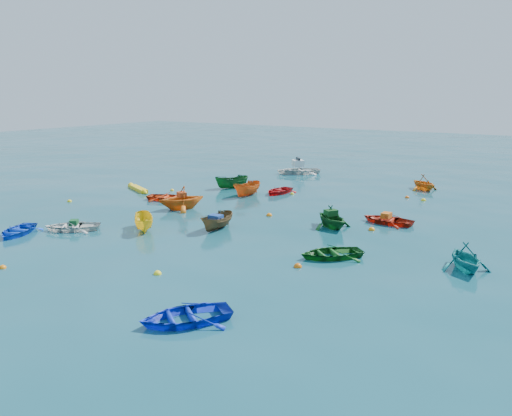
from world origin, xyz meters
The scene contains 33 objects.
ground centered at (0.00, 0.00, 0.00)m, with size 160.00×160.00×0.00m, color #0A444C.
dinghy_blue_sw centered at (-8.77, -6.37, 0.00)m, with size 2.13×2.97×0.62m, color blue.
dinghy_white_near centered at (-6.91, -4.09, 0.00)m, with size 2.22×3.10×0.64m, color silver.
sampan_brown_mid centered at (0.12, 0.62, 0.00)m, with size 1.06×2.80×1.08m, color brown.
dinghy_blue_se centered at (6.49, -9.64, 0.00)m, with size 2.32×3.24×0.67m, color #102ECD.
dinghy_orange_w centered at (-5.09, 3.43, 0.00)m, with size 2.77×3.21×1.69m, color orange.
sampan_yellow_mid centered at (-3.32, -1.86, 0.00)m, with size 1.07×2.85×1.10m, color yellow.
dinghy_green_e centered at (7.86, -0.45, 0.00)m, with size 2.23×3.12×0.65m, color #14571A.
dinghy_cyan_se centered at (13.69, 1.27, 0.00)m, with size 2.21×2.57×1.35m, color teal.
dinghy_red_nw centered at (-7.86, 5.04, 0.00)m, with size 2.21×3.09×0.64m, color red.
sampan_orange_n centered at (-3.76, 9.60, 0.00)m, with size 1.18×3.12×1.21m, color #D05713.
dinghy_green_n centered at (5.58, 4.61, 0.00)m, with size 2.33×2.70×1.42m, color #13541C.
dinghy_red_ne centered at (8.09, 7.38, 0.00)m, with size 2.22×3.10×0.64m, color #B1210E.
dinghy_red_far centered at (-2.18, 11.71, 0.00)m, with size 2.12×2.96×0.61m, color red.
dinghy_orange_far centered at (7.11, 19.38, 0.00)m, with size 2.28×2.64×1.39m, color orange.
sampan_green_far centered at (-6.58, 11.50, 0.00)m, with size 1.14×3.03×1.17m, color #13541F.
kayak_yellow centered at (-12.38, 6.51, 0.00)m, with size 0.54×3.69×0.37m, color yellow, non-canonical shape.
motorboat_white centered at (-5.51, 21.17, 0.00)m, with size 3.06×4.27×1.49m, color silver.
tarp_green_a centered at (-6.83, -4.02, 0.46)m, with size 0.57×0.43×0.28m, color #134F25.
tarp_blue_a centered at (0.13, 0.48, 0.72)m, with size 0.74×0.56×0.36m, color #194092.
tarp_orange_a centered at (-5.07, 3.47, 1.01)m, with size 0.68×0.52×0.33m, color #C94014.
tarp_green_b centered at (5.50, 4.66, 0.88)m, with size 0.71×0.54×0.34m, color #114516.
tarp_orange_b centered at (7.99, 7.38, 0.49)m, with size 0.68×0.51×0.33m, color #D55C15.
buoy_or_a centered at (-4.15, -10.02, 0.00)m, with size 0.33×0.33×0.33m, color orange.
buoy_ye_a centered at (2.36, -6.73, 0.00)m, with size 0.35×0.35×0.35m, color yellow.
buoy_or_b centered at (7.15, -2.55, 0.00)m, with size 0.38×0.38×0.38m, color #DD600C.
buoy_ye_b centered at (-13.53, 0.72, 0.00)m, with size 0.34×0.34×0.34m, color gold.
buoy_or_c centered at (1.01, 5.01, 0.00)m, with size 0.38×0.38×0.38m, color orange.
buoy_ye_c centered at (-1.10, 11.98, 0.00)m, with size 0.30×0.30×0.30m, color yellow.
buoy_or_d centered at (7.82, 5.32, 0.00)m, with size 0.38×0.38×0.38m, color orange.
buoy_ye_d centered at (-10.03, 7.94, 0.00)m, with size 0.31×0.31×0.31m, color yellow.
buoy_or_e centered at (6.92, 15.50, 0.00)m, with size 0.33×0.33×0.33m, color #F7600D.
buoy_ye_e centered at (8.22, 15.15, 0.00)m, with size 0.37×0.37×0.37m, color yellow.
Camera 1 is at (17.30, -21.88, 7.90)m, focal length 35.00 mm.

